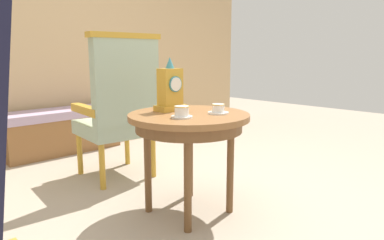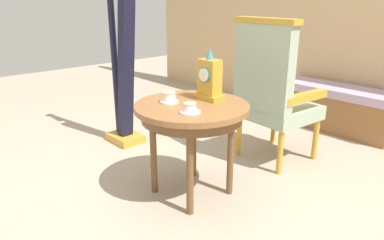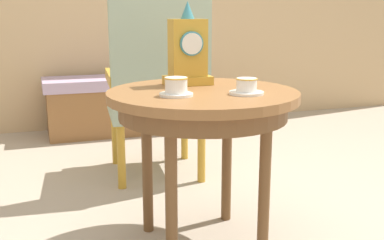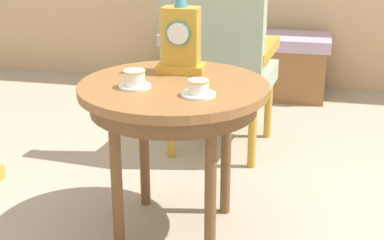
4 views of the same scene
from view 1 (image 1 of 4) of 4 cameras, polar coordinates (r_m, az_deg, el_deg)
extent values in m
plane|color=tan|center=(2.30, -0.06, -14.73)|extent=(10.00, 10.00, 0.00)
cube|color=tan|center=(4.04, -23.76, 15.60)|extent=(6.00, 0.10, 2.80)
cylinder|color=brown|center=(2.12, -0.52, 0.60)|extent=(0.73, 0.73, 0.03)
cylinder|color=brown|center=(2.12, -0.52, -0.79)|extent=(0.65, 0.65, 0.07)
cylinder|color=brown|center=(2.44, -0.35, -5.71)|extent=(0.04, 0.04, 0.60)
cylinder|color=brown|center=(2.21, -7.23, -7.48)|extent=(0.04, 0.04, 0.60)
cylinder|color=brown|center=(1.95, -0.70, -9.91)|extent=(0.04, 0.04, 0.60)
cylinder|color=brown|center=(2.20, 6.26, -7.57)|extent=(0.04, 0.04, 0.60)
cylinder|color=white|center=(1.97, -1.69, 0.52)|extent=(0.12, 0.12, 0.01)
cylinder|color=white|center=(1.96, -1.69, 1.48)|extent=(0.08, 0.08, 0.06)
torus|color=gold|center=(1.96, -1.70, 2.22)|extent=(0.09, 0.09, 0.00)
cylinder|color=white|center=(2.11, 4.29, 1.18)|extent=(0.13, 0.13, 0.01)
cylinder|color=white|center=(2.11, 4.30, 1.97)|extent=(0.07, 0.07, 0.05)
torus|color=gold|center=(2.10, 4.31, 2.56)|extent=(0.08, 0.08, 0.00)
cube|color=gold|center=(2.23, -3.55, 2.00)|extent=(0.19, 0.11, 0.04)
cube|color=gold|center=(2.21, -3.59, 5.41)|extent=(0.14, 0.09, 0.23)
cylinder|color=teal|center=(2.17, -2.72, 5.86)|extent=(0.10, 0.01, 0.10)
cylinder|color=white|center=(2.16, -2.61, 5.85)|extent=(0.08, 0.00, 0.08)
cone|color=teal|center=(2.20, -3.63, 9.30)|extent=(0.06, 0.06, 0.07)
cube|color=#9EB299|center=(2.90, -12.47, -1.18)|extent=(0.57, 0.57, 0.11)
cube|color=#9EB299|center=(2.65, -10.67, 6.01)|extent=(0.53, 0.14, 0.64)
cube|color=gold|center=(2.65, -10.92, 13.35)|extent=(0.57, 0.15, 0.04)
cube|color=gold|center=(2.98, -8.62, 2.47)|extent=(0.11, 0.47, 0.06)
cube|color=gold|center=(2.78, -16.85, 1.57)|extent=(0.11, 0.47, 0.06)
cylinder|color=gold|center=(3.24, -10.54, -4.07)|extent=(0.04, 0.04, 0.35)
cylinder|color=gold|center=(3.07, -17.83, -5.23)|extent=(0.04, 0.04, 0.35)
cylinder|color=gold|center=(2.87, -6.37, -5.85)|extent=(0.04, 0.04, 0.35)
cylinder|color=gold|center=(2.67, -14.43, -7.35)|extent=(0.04, 0.04, 0.35)
cube|color=#B299B7|center=(3.79, -20.65, 1.01)|extent=(1.18, 0.40, 0.08)
cube|color=brown|center=(3.83, -20.44, -2.24)|extent=(1.14, 0.38, 0.36)
camera|label=2|loc=(3.06, 46.40, 12.82)|focal=33.49mm
camera|label=3|loc=(0.84, 56.84, 2.13)|focal=44.13mm
camera|label=4|loc=(2.04, 62.69, 12.89)|focal=53.49mm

